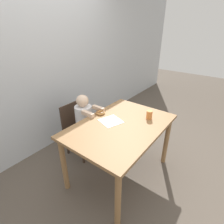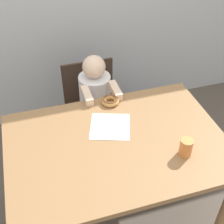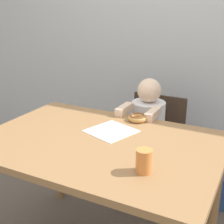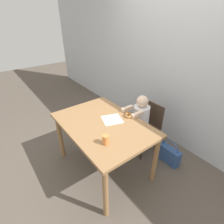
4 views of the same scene
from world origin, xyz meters
The scene contains 8 objects.
wall_back centered at (0.00, 1.30, 1.25)m, with size 8.00×0.05×2.50m.
dining_table centered at (0.00, 0.00, 0.66)m, with size 1.26×0.88×0.76m.
chair centered at (0.03, 0.75, 0.42)m, with size 0.42×0.40×0.78m.
child_figure centered at (0.03, 0.64, 0.49)m, with size 0.25×0.40×0.96m.
donut centered at (0.07, 0.36, 0.78)m, with size 0.12×0.12×0.04m.
napkin centered at (0.00, 0.14, 0.76)m, with size 0.30×0.30×0.00m.
handbag centered at (0.49, 0.82, 0.14)m, with size 0.33×0.11×0.39m.
cup centered at (0.33, -0.19, 0.81)m, with size 0.07×0.07×0.11m.
Camera 3 is at (0.75, -1.30, 1.45)m, focal length 50.00 mm.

